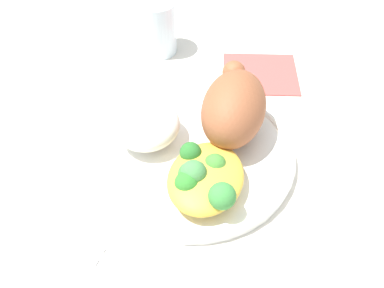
{
  "coord_description": "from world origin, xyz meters",
  "views": [
    {
      "loc": [
        -0.36,
        -0.1,
        0.41
      ],
      "look_at": [
        0.0,
        0.0,
        0.03
      ],
      "focal_mm": 42.89,
      "sensor_mm": 36.0,
      "label": 1
    }
  ],
  "objects": [
    {
      "name": "roasted_chicken",
      "position": [
        0.04,
        -0.04,
        0.06
      ],
      "size": [
        0.12,
        0.07,
        0.08
      ],
      "color": "brown",
      "rests_on": "plate"
    },
    {
      "name": "mac_cheese_with_broccoli",
      "position": [
        -0.05,
        -0.03,
        0.03
      ],
      "size": [
        0.11,
        0.08,
        0.04
      ],
      "color": "gold",
      "rests_on": "plate"
    },
    {
      "name": "rice_pile",
      "position": [
        0.01,
        0.06,
        0.04
      ],
      "size": [
        0.08,
        0.08,
        0.04
      ],
      "primitive_type": "ellipsoid",
      "color": "white",
      "rests_on": "plate"
    },
    {
      "name": "ground_plane",
      "position": [
        0.0,
        0.0,
        0.0
      ],
      "size": [
        2.0,
        2.0,
        0.0
      ],
      "primitive_type": "plane",
      "color": "silver"
    },
    {
      "name": "fork",
      "position": [
        -0.16,
        0.02,
        0.0
      ],
      "size": [
        0.03,
        0.14,
        0.01
      ],
      "color": "silver",
      "rests_on": "ground_plane"
    },
    {
      "name": "water_glass",
      "position": [
        0.21,
        0.11,
        0.04
      ],
      "size": [
        0.06,
        0.06,
        0.08
      ],
      "primitive_type": "cylinder",
      "color": "silver",
      "rests_on": "ground_plane"
    },
    {
      "name": "plate",
      "position": [
        0.0,
        0.0,
        0.01
      ],
      "size": [
        0.25,
        0.25,
        0.02
      ],
      "color": "white",
      "rests_on": "ground_plane"
    },
    {
      "name": "napkin",
      "position": [
        0.19,
        -0.05,
        0.0
      ],
      "size": [
        0.12,
        0.13,
        0.0
      ],
      "primitive_type": "cube",
      "rotation": [
        0.0,
        0.0,
        0.24
      ],
      "color": "#DB4C47",
      "rests_on": "ground_plane"
    }
  ]
}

